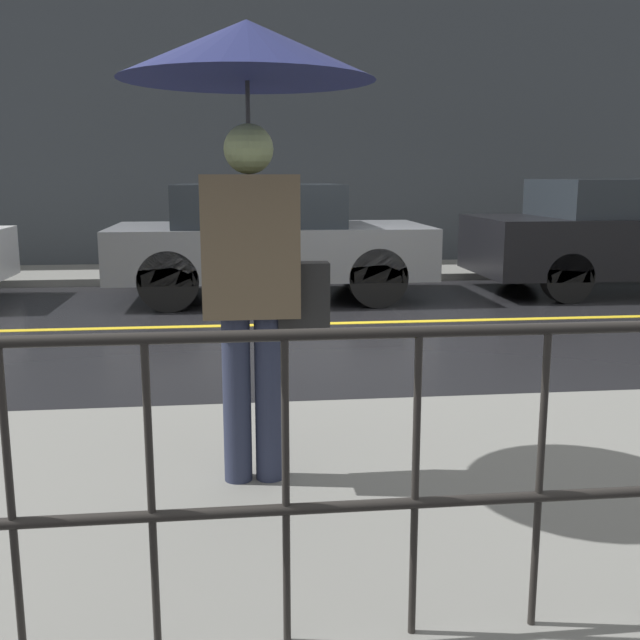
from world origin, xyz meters
TOP-DOWN VIEW (x-y plane):
  - ground_plane at (0.00, 0.00)m, footprint 80.00×80.00m
  - sidewalk_near at (0.00, -4.43)m, footprint 28.00×2.78m
  - sidewalk_far at (0.00, 3.96)m, footprint 28.00×1.83m
  - lane_marking at (0.00, 0.00)m, footprint 25.20×0.12m
  - building_storefront at (0.00, 5.02)m, footprint 28.00×0.30m
  - railing_foreground at (0.00, -5.57)m, footprint 12.00×0.04m
  - pedestrian at (-1.06, -4.27)m, footprint 1.13×1.13m
  - car_grey at (-0.71, 1.78)m, footprint 3.92×1.90m
  - car_black at (4.27, 1.78)m, footprint 4.52×1.84m

SIDE VIEW (x-z plane):
  - ground_plane at x=0.00m, z-range 0.00..0.00m
  - lane_marking at x=0.00m, z-range 0.00..0.01m
  - sidewalk_near at x=0.00m, z-range 0.00..0.10m
  - sidewalk_far at x=0.00m, z-range 0.00..0.10m
  - railing_foreground at x=0.00m, z-range 0.24..1.24m
  - car_grey at x=-0.71m, z-range 0.03..1.46m
  - car_black at x=4.27m, z-range 0.02..1.50m
  - pedestrian at x=-1.06m, z-range 0.75..2.86m
  - building_storefront at x=0.00m, z-range 0.00..4.89m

